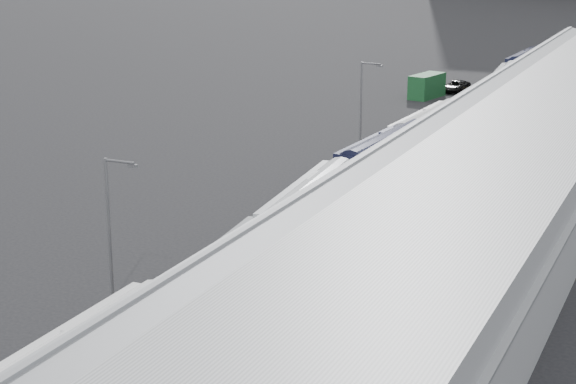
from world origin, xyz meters
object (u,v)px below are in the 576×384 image
Objects in this scene: suv at (456,86)px; bus_5 at (384,162)px; bus_3 at (229,281)px; bus_9 at (528,68)px; bus_6 at (428,136)px; bus_8 at (506,87)px; shipping_container at (427,86)px; street_lamp_near at (112,220)px; bus_7 at (471,111)px; bus_4 at (312,216)px; street_lamp_far at (363,99)px.

bus_5 is at bearing -76.17° from suv.
bus_3 is 84.77m from bus_9.
bus_6 is 1.02× the size of bus_8.
bus_8 is 9.18m from shipping_container.
bus_5 is 2.53× the size of shipping_container.
shipping_container is (-2.72, 68.96, -3.33)m from street_lamp_near.
bus_6 reaches higher than shipping_container.
street_lamp_near is at bearing -96.26° from bus_7.
suv is (-5.89, 44.35, -0.98)m from bus_5.
street_lamp_near is (-6.08, -1.89, 3.24)m from bus_3.
street_lamp_near is at bearing -117.46° from bus_4.
bus_4 is at bearing -86.78° from bus_6.
bus_3 is 7.15m from street_lamp_near.
shipping_container is (-8.47, 54.91, -0.31)m from bus_4.
bus_6 is at bearing -87.49° from bus_9.
bus_4 is 56.54m from bus_8.
bus_7 is 0.93× the size of bus_8.
street_lamp_far is (-6.31, -14.97, 3.19)m from bus_7.
street_lamp_near is at bearing -89.68° from street_lamp_far.
suv is (2.10, 5.44, -0.71)m from shipping_container.
bus_3 is at bearing -71.23° from shipping_container.
shipping_container is at bearing 92.26° from street_lamp_near.
bus_9 is at bearing 86.60° from bus_8.
bus_6 is 1.68× the size of street_lamp_near.
bus_4 is 1.03× the size of bus_5.
bus_7 reaches higher than shipping_container.
bus_4 is at bearing -90.42° from bus_7.
bus_4 is 1.13× the size of bus_7.
bus_4 is at bearing -87.33° from bus_9.
bus_4 is 1.74× the size of street_lamp_near.
street_lamp_near reaches higher than suv.
street_lamp_near reaches higher than bus_6.
bus_7 is at bearing -96.20° from bus_8.
suv is at bearing 90.48° from street_lamp_near.
bus_9 reaches higher than bus_7.
bus_9 reaches higher than suv.
bus_7 is at bearing 84.31° from bus_3.
street_lamp_far is (-5.50, 9.91, 3.05)m from bus_5.
street_lamp_near is 39.96m from street_lamp_far.
bus_6 is at bearing -73.12° from suv.
bus_4 reaches higher than suv.
bus_3 is 68.69m from bus_8.
shipping_container is at bearing 91.79° from bus_3.
street_lamp_far is 34.68m from suv.
bus_9 is 2.72× the size of suv.
street_lamp_near is (-5.61, -41.17, 3.07)m from bus_6.
bus_7 is 31.74m from bus_9.
bus_4 is 72.62m from bus_9.
bus_5 is 11.13m from bus_6.
bus_6 is at bearing 11.71° from street_lamp_far.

